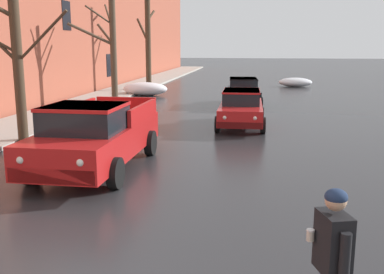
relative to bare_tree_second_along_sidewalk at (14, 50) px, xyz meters
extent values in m
cube|color=#A8A399|center=(-1.56, 8.36, -2.94)|extent=(2.92, 80.00, 0.14)
cube|color=#9E4C38|center=(-3.52, 8.36, 1.50)|extent=(0.60, 80.00, 9.01)
cube|color=black|center=(-3.23, 18.45, -1.35)|extent=(0.08, 1.10, 1.60)
cube|color=black|center=(-3.23, 11.46, 1.72)|extent=(0.08, 1.10, 1.60)
ellipsoid|color=white|center=(0.48, 14.33, -2.60)|extent=(2.80, 1.50, 0.82)
ellipsoid|color=white|center=(0.79, 14.62, -2.74)|extent=(0.63, 0.53, 0.53)
ellipsoid|color=white|center=(0.24, 14.33, -2.77)|extent=(0.56, 0.47, 0.47)
ellipsoid|color=white|center=(10.22, 21.75, -2.67)|extent=(2.47, 1.46, 0.67)
ellipsoid|color=white|center=(10.12, 21.52, -2.76)|extent=(0.60, 0.50, 0.50)
cylinder|color=#423323|center=(0.06, 0.06, -0.13)|extent=(0.32, 0.32, 5.76)
cylinder|color=#423323|center=(0.95, -0.05, 0.38)|extent=(1.86, 0.30, 1.60)
cylinder|color=#4C3D2D|center=(0.06, 9.56, -0.20)|extent=(0.33, 0.33, 5.61)
cylinder|color=#4C3D2D|center=(-0.42, 8.99, 1.56)|extent=(1.06, 1.24, 0.93)
cylinder|color=#4C3D2D|center=(-0.37, 10.30, 1.55)|extent=(0.98, 1.57, 1.41)
cylinder|color=#4C3D2D|center=(-0.85, 8.89, 0.63)|extent=(1.94, 1.50, 1.14)
cylinder|color=#4C3D2D|center=(-0.50, 10.04, 0.66)|extent=(1.26, 1.10, 1.14)
cylinder|color=#423323|center=(0.06, 17.00, 0.50)|extent=(0.37, 0.37, 7.02)
cylinder|color=#423323|center=(-0.45, 17.61, 1.05)|extent=(1.21, 1.40, 1.70)
cylinder|color=#423323|center=(0.13, 17.62, 2.03)|extent=(0.29, 1.32, 0.82)
cube|color=red|center=(3.44, -2.36, -2.27)|extent=(2.03, 5.32, 0.76)
cube|color=black|center=(3.44, -3.10, -1.57)|extent=(1.76, 1.71, 0.64)
cube|color=red|center=(3.44, -3.10, -1.29)|extent=(1.80, 1.77, 0.08)
cube|color=red|center=(4.39, -1.30, -1.67)|extent=(0.12, 2.55, 0.44)
cube|color=red|center=(2.51, -1.29, -1.67)|extent=(0.12, 2.55, 0.44)
cube|color=red|center=(3.47, 0.25, -1.67)|extent=(1.88, 0.12, 0.44)
cube|color=#B7B7BC|center=(3.42, -4.95, -2.47)|extent=(1.89, 0.14, 0.32)
sphere|color=white|center=(4.06, -4.99, -2.15)|extent=(0.16, 0.16, 0.16)
sphere|color=white|center=(2.77, -4.98, -2.15)|extent=(0.16, 0.16, 0.16)
cylinder|color=black|center=(4.44, -3.96, -2.65)|extent=(0.23, 0.72, 0.72)
cylinder|color=black|center=(2.42, -3.94, -2.65)|extent=(0.23, 0.72, 0.72)
cylinder|color=black|center=(4.47, -0.77, -2.65)|extent=(0.23, 0.72, 0.72)
cylinder|color=black|center=(2.44, -0.75, -2.65)|extent=(0.23, 0.72, 0.72)
cube|color=red|center=(6.87, 4.22, -2.41)|extent=(1.69, 4.18, 0.60)
cube|color=black|center=(6.87, 4.43, -1.85)|extent=(1.42, 2.19, 0.52)
cube|color=red|center=(6.87, 4.43, -1.62)|extent=(1.45, 2.23, 0.06)
cube|color=#520B0B|center=(6.91, 2.20, -2.59)|extent=(1.57, 0.15, 0.22)
cube|color=#520B0B|center=(6.83, 6.25, -2.59)|extent=(1.57, 0.15, 0.22)
cylinder|color=black|center=(7.72, 2.95, -2.71)|extent=(0.19, 0.60, 0.60)
cylinder|color=black|center=(6.08, 2.92, -2.71)|extent=(0.19, 0.60, 0.60)
cylinder|color=black|center=(7.67, 5.53, -2.71)|extent=(0.19, 0.60, 0.60)
cylinder|color=black|center=(6.03, 5.49, -2.71)|extent=(0.19, 0.60, 0.60)
sphere|color=silver|center=(7.44, 2.18, -2.33)|extent=(0.14, 0.14, 0.14)
sphere|color=silver|center=(6.39, 2.16, -2.33)|extent=(0.14, 0.14, 0.14)
cube|color=black|center=(6.72, 10.44, -2.41)|extent=(1.91, 4.32, 0.60)
cube|color=black|center=(6.70, 10.65, -1.85)|extent=(1.54, 2.28, 0.52)
cube|color=black|center=(6.70, 10.65, -1.62)|extent=(1.58, 2.33, 0.06)
cube|color=black|center=(6.86, 8.39, -2.59)|extent=(1.59, 0.23, 0.22)
cube|color=black|center=(6.57, 12.49, -2.59)|extent=(1.59, 0.23, 0.22)
cylinder|color=black|center=(7.64, 9.20, -2.71)|extent=(0.22, 0.61, 0.60)
cylinder|color=black|center=(5.98, 9.08, -2.71)|extent=(0.22, 0.61, 0.60)
cylinder|color=black|center=(7.45, 11.80, -2.71)|extent=(0.22, 0.61, 0.60)
cylinder|color=black|center=(5.80, 11.69, -2.71)|extent=(0.22, 0.61, 0.60)
sphere|color=silver|center=(7.39, 8.40, -2.33)|extent=(0.14, 0.14, 0.14)
sphere|color=silver|center=(6.34, 8.32, -2.33)|extent=(0.14, 0.14, 0.14)
cube|color=black|center=(8.36, -8.82, -1.83)|extent=(0.37, 0.48, 0.64)
cylinder|color=black|center=(8.43, -9.07, -1.89)|extent=(0.14, 0.14, 0.56)
cylinder|color=black|center=(8.28, -8.57, -1.89)|extent=(0.14, 0.14, 0.56)
sphere|color=tan|center=(8.36, -8.82, -1.37)|extent=(0.22, 0.22, 0.22)
ellipsoid|color=#1E2D4C|center=(8.36, -8.82, -1.33)|extent=(0.23, 0.23, 0.17)
cylinder|color=beige|center=(8.14, -8.72, -1.81)|extent=(0.10, 0.10, 0.11)
cylinder|color=silver|center=(8.14, -8.72, -1.74)|extent=(0.11, 0.11, 0.02)
camera|label=1|loc=(7.56, -13.33, 0.18)|focal=42.48mm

